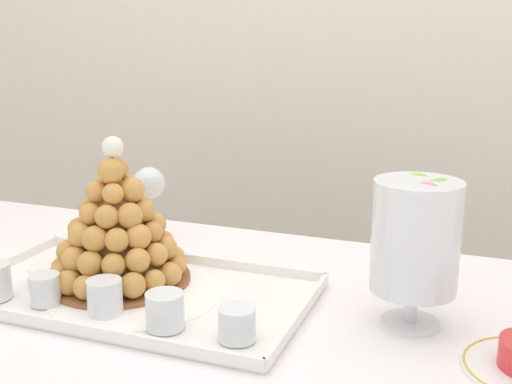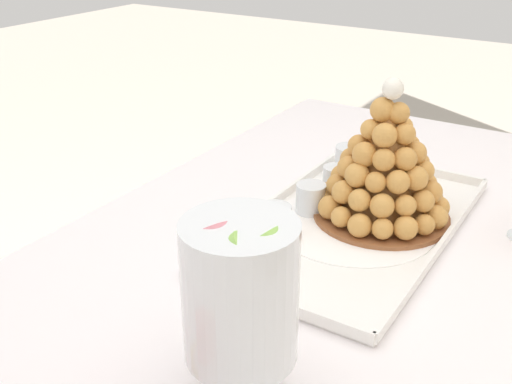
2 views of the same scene
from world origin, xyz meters
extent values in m
cube|color=silver|center=(0.00, 1.08, 1.25)|extent=(4.80, 0.10, 2.50)
cylinder|color=brown|center=(-0.70, 0.35, 0.38)|extent=(0.04, 0.04, 0.76)
cube|color=brown|center=(0.00, 0.00, 0.77)|extent=(1.51, 0.81, 0.02)
cube|color=white|center=(0.00, 0.00, 0.78)|extent=(1.57, 0.87, 0.00)
cube|color=white|center=(0.00, 0.44, 0.58)|extent=(1.57, 0.01, 0.39)
cube|color=white|center=(-0.10, 0.02, 0.79)|extent=(0.59, 0.33, 0.01)
cube|color=white|center=(-0.10, -0.15, 0.80)|extent=(0.59, 0.01, 0.02)
cube|color=white|center=(-0.10, 0.18, 0.80)|extent=(0.59, 0.01, 0.02)
cube|color=white|center=(-0.40, 0.02, 0.80)|extent=(0.01, 0.33, 0.02)
cube|color=white|center=(0.19, 0.02, 0.80)|extent=(0.01, 0.33, 0.02)
cylinder|color=white|center=(-0.10, 0.02, 0.79)|extent=(0.30, 0.30, 0.00)
cylinder|color=brown|center=(-0.16, 0.05, 0.80)|extent=(0.25, 0.25, 0.01)
cone|color=#B07438|center=(-0.16, 0.05, 0.91)|extent=(0.17, 0.17, 0.21)
sphere|color=#D09346|center=(-0.06, 0.05, 0.82)|extent=(0.04, 0.04, 0.04)
sphere|color=#CF9146|center=(-0.06, 0.09, 0.82)|extent=(0.04, 0.04, 0.04)
sphere|color=#D19347|center=(-0.09, 0.12, 0.83)|extent=(0.04, 0.04, 0.04)
sphere|color=#CD8F44|center=(-0.12, 0.14, 0.82)|extent=(0.04, 0.04, 0.04)
sphere|color=gold|center=(-0.16, 0.15, 0.82)|extent=(0.04, 0.04, 0.04)
sphere|color=#D19347|center=(-0.20, 0.14, 0.82)|extent=(0.04, 0.04, 0.04)
sphere|color=#CC8E43|center=(-0.23, 0.12, 0.83)|extent=(0.04, 0.04, 0.04)
sphere|color=gold|center=(-0.25, 0.09, 0.82)|extent=(0.04, 0.04, 0.04)
sphere|color=#CC8D43|center=(-0.26, 0.05, 0.82)|extent=(0.04, 0.04, 0.04)
sphere|color=#D09346|center=(-0.25, 0.01, 0.82)|extent=(0.04, 0.04, 0.04)
sphere|color=#CD8F44|center=(-0.23, -0.02, 0.82)|extent=(0.04, 0.04, 0.04)
sphere|color=#CD8F44|center=(-0.20, -0.04, 0.82)|extent=(0.04, 0.04, 0.04)
sphere|color=#D19347|center=(-0.16, -0.05, 0.82)|extent=(0.04, 0.04, 0.04)
sphere|color=#CF9045|center=(-0.12, -0.04, 0.82)|extent=(0.04, 0.04, 0.04)
sphere|color=#CD8F44|center=(-0.09, -0.02, 0.83)|extent=(0.04, 0.04, 0.04)
sphere|color=gold|center=(-0.06, 0.01, 0.83)|extent=(0.04, 0.04, 0.04)
sphere|color=gold|center=(-0.08, 0.08, 0.86)|extent=(0.04, 0.04, 0.04)
sphere|color=#D19347|center=(-0.10, 0.11, 0.86)|extent=(0.04, 0.04, 0.04)
sphere|color=#D19347|center=(-0.14, 0.13, 0.86)|extent=(0.04, 0.04, 0.04)
sphere|color=#CF9146|center=(-0.18, 0.13, 0.86)|extent=(0.04, 0.04, 0.04)
sphere|color=#CC8D43|center=(-0.21, 0.11, 0.86)|extent=(0.04, 0.04, 0.04)
sphere|color=#D09246|center=(-0.23, 0.08, 0.86)|extent=(0.04, 0.04, 0.04)
sphere|color=#CF9145|center=(-0.24, 0.04, 0.86)|extent=(0.04, 0.04, 0.04)
sphere|color=gold|center=(-0.23, 0.00, 0.86)|extent=(0.04, 0.04, 0.04)
sphere|color=gold|center=(-0.20, -0.03, 0.86)|extent=(0.04, 0.04, 0.04)
sphere|color=#CE9045|center=(-0.16, -0.04, 0.86)|extent=(0.04, 0.04, 0.04)
sphere|color=#CD8E44|center=(-0.12, -0.03, 0.86)|extent=(0.04, 0.04, 0.04)
sphere|color=gold|center=(-0.09, 0.00, 0.86)|extent=(0.04, 0.04, 0.04)
sphere|color=gold|center=(-0.07, 0.04, 0.86)|extent=(0.04, 0.04, 0.04)
sphere|color=#D09347|center=(-0.11, 0.09, 0.90)|extent=(0.04, 0.04, 0.04)
sphere|color=gold|center=(-0.14, 0.11, 0.90)|extent=(0.04, 0.04, 0.04)
sphere|color=#D19347|center=(-0.17, 0.11, 0.90)|extent=(0.04, 0.04, 0.04)
sphere|color=#CE8F44|center=(-0.21, 0.09, 0.90)|extent=(0.04, 0.04, 0.04)
sphere|color=gold|center=(-0.22, 0.06, 0.89)|extent=(0.04, 0.04, 0.04)
sphere|color=#CD8E44|center=(-0.22, 0.02, 0.89)|extent=(0.04, 0.04, 0.04)
sphere|color=#D19347|center=(-0.19, -0.01, 0.90)|extent=(0.04, 0.04, 0.04)
sphere|color=#CC8D43|center=(-0.16, -0.02, 0.90)|extent=(0.04, 0.04, 0.04)
sphere|color=#CF9145|center=(-0.12, -0.01, 0.89)|extent=(0.04, 0.04, 0.04)
sphere|color=gold|center=(-0.10, 0.02, 0.90)|extent=(0.04, 0.04, 0.04)
sphere|color=#CD8E44|center=(-0.09, 0.06, 0.89)|extent=(0.04, 0.04, 0.04)
sphere|color=#CC8D43|center=(-0.13, 0.09, 0.93)|extent=(0.04, 0.04, 0.04)
sphere|color=#D09346|center=(-0.17, 0.10, 0.93)|extent=(0.04, 0.04, 0.04)
sphere|color=#D09246|center=(-0.20, 0.07, 0.93)|extent=(0.04, 0.04, 0.04)
sphere|color=#CC8E43|center=(-0.20, 0.04, 0.93)|extent=(0.04, 0.04, 0.04)
sphere|color=#CF9146|center=(-0.18, 0.01, 0.93)|extent=(0.04, 0.04, 0.04)
sphere|color=#CC8D43|center=(-0.14, 0.00, 0.93)|extent=(0.04, 0.04, 0.04)
sphere|color=#CD8E44|center=(-0.11, 0.02, 0.93)|extent=(0.04, 0.04, 0.04)
sphere|color=#CD8E44|center=(-0.11, 0.06, 0.93)|extent=(0.04, 0.04, 0.04)
sphere|color=#CE8F44|center=(-0.15, 0.08, 0.97)|extent=(0.04, 0.04, 0.04)
sphere|color=gold|center=(-0.18, 0.06, 0.97)|extent=(0.04, 0.04, 0.04)
sphere|color=#D19347|center=(-0.18, 0.03, 0.97)|extent=(0.04, 0.04, 0.04)
sphere|color=gold|center=(-0.14, 0.02, 0.97)|extent=(0.04, 0.04, 0.04)
sphere|color=#D09246|center=(-0.13, 0.05, 0.97)|extent=(0.04, 0.04, 0.04)
sphere|color=#CD8E44|center=(-0.16, 0.06, 1.00)|extent=(0.04, 0.04, 0.04)
sphere|color=#CF9145|center=(-0.15, 0.03, 1.00)|extent=(0.04, 0.04, 0.04)
sphere|color=white|center=(-0.16, 0.05, 1.04)|extent=(0.04, 0.04, 0.04)
cylinder|color=silver|center=(-0.22, -0.08, 0.82)|extent=(0.05, 0.05, 0.05)
cylinder|color=#F4EAC6|center=(-0.22, -0.08, 0.81)|extent=(0.05, 0.05, 0.02)
cylinder|color=white|center=(-0.22, -0.08, 0.82)|extent=(0.05, 0.05, 0.02)
sphere|color=brown|center=(-0.23, -0.08, 0.84)|extent=(0.01, 0.01, 0.01)
cylinder|color=silver|center=(-0.11, -0.07, 0.82)|extent=(0.06, 0.06, 0.06)
cylinder|color=gold|center=(-0.11, -0.07, 0.81)|extent=(0.05, 0.05, 0.02)
cylinder|color=#EAC166|center=(-0.11, -0.07, 0.83)|extent=(0.05, 0.05, 0.02)
sphere|color=brown|center=(-0.10, -0.06, 0.84)|extent=(0.02, 0.02, 0.02)
cylinder|color=silver|center=(0.01, -0.08, 0.82)|extent=(0.06, 0.06, 0.06)
cylinder|color=brown|center=(0.01, -0.08, 0.81)|extent=(0.05, 0.05, 0.02)
cylinder|color=#8C603D|center=(0.01, -0.08, 0.83)|extent=(0.05, 0.05, 0.02)
sphere|color=brown|center=(0.01, -0.09, 0.84)|extent=(0.02, 0.02, 0.02)
cylinder|color=silver|center=(0.12, -0.08, 0.82)|extent=(0.06, 0.06, 0.05)
cylinder|color=#F4EAC6|center=(0.12, -0.08, 0.81)|extent=(0.05, 0.05, 0.02)
cylinder|color=white|center=(0.12, -0.08, 0.82)|extent=(0.05, 0.05, 0.01)
sphere|color=brown|center=(0.12, -0.08, 0.83)|extent=(0.02, 0.02, 0.02)
cylinder|color=white|center=(-0.27, 0.01, 0.81)|extent=(0.10, 0.10, 0.03)
cylinder|color=#F2CC59|center=(-0.27, 0.01, 0.82)|extent=(0.09, 0.09, 0.00)
cylinder|color=white|center=(0.35, 0.07, 0.79)|extent=(0.09, 0.09, 0.01)
cylinder|color=white|center=(0.35, 0.07, 0.82)|extent=(0.02, 0.02, 0.05)
cylinder|color=white|center=(0.35, 0.07, 0.93)|extent=(0.13, 0.13, 0.17)
cylinder|color=#9ED860|center=(0.39, 0.07, 0.86)|extent=(0.05, 0.05, 0.05)
cylinder|color=#9ED860|center=(0.35, 0.09, 0.86)|extent=(0.06, 0.05, 0.05)
cylinder|color=pink|center=(0.32, 0.08, 0.86)|extent=(0.05, 0.05, 0.04)
cylinder|color=yellow|center=(0.35, 0.06, 0.86)|extent=(0.06, 0.05, 0.06)
cylinder|color=#F9A54C|center=(0.36, 0.08, 0.89)|extent=(0.06, 0.05, 0.06)
cylinder|color=brown|center=(0.34, 0.10, 0.89)|extent=(0.06, 0.04, 0.06)
cylinder|color=#E54C47|center=(0.33, 0.05, 0.89)|extent=(0.06, 0.05, 0.06)
cylinder|color=#D199D8|center=(0.38, 0.05, 0.89)|extent=(0.07, 0.05, 0.07)
cylinder|color=#9ED860|center=(0.36, 0.09, 0.91)|extent=(0.07, 0.05, 0.07)
cylinder|color=#E54C47|center=(0.34, 0.08, 0.91)|extent=(0.05, 0.04, 0.03)
cylinder|color=#E54C47|center=(0.35, 0.06, 0.91)|extent=(0.05, 0.05, 0.03)
cylinder|color=#E54C47|center=(0.38, 0.06, 0.91)|extent=(0.07, 0.05, 0.07)
cylinder|color=brown|center=(0.35, 0.09, 0.93)|extent=(0.05, 0.05, 0.04)
cylinder|color=#9ED860|center=(0.34, 0.06, 0.93)|extent=(0.06, 0.05, 0.05)
cylinder|color=#72B2E0|center=(0.39, 0.06, 0.93)|extent=(0.06, 0.05, 0.05)
cylinder|color=yellow|center=(0.33, 0.08, 0.95)|extent=(0.06, 0.05, 0.05)
cylinder|color=pink|center=(0.33, 0.05, 0.95)|extent=(0.06, 0.05, 0.05)
cylinder|color=#72B2E0|center=(0.37, 0.06, 0.95)|extent=(0.06, 0.04, 0.06)
cylinder|color=brown|center=(0.36, 0.09, 0.95)|extent=(0.06, 0.05, 0.04)
cylinder|color=yellow|center=(0.33, 0.08, 0.98)|extent=(0.05, 0.05, 0.04)
cylinder|color=#D199D8|center=(0.36, 0.05, 0.98)|extent=(0.06, 0.05, 0.06)
cylinder|color=yellow|center=(0.37, 0.10, 0.98)|extent=(0.06, 0.05, 0.05)
cylinder|color=#9ED860|center=(0.33, 0.06, 1.00)|extent=(0.06, 0.05, 0.03)
cylinder|color=pink|center=(0.36, 0.05, 1.00)|extent=(0.06, 0.05, 0.05)
cylinder|color=#9ED860|center=(0.38, 0.09, 1.00)|extent=(0.06, 0.04, 0.06)
cylinder|color=#9ED860|center=(0.35, 0.10, 1.00)|extent=(0.05, 0.04, 0.05)
cylinder|color=silver|center=(-0.23, 0.29, 0.79)|extent=(0.06, 0.06, 0.00)
cylinder|color=silver|center=(-0.23, 0.29, 0.84)|extent=(0.01, 0.01, 0.09)
sphere|color=silver|center=(-0.23, 0.29, 0.92)|extent=(0.07, 0.07, 0.07)
camera|label=1|loc=(0.44, -0.85, 1.23)|focal=43.78mm
camera|label=2|loc=(0.83, 0.39, 1.33)|focal=43.23mm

